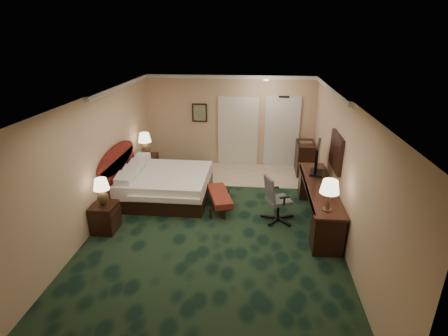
# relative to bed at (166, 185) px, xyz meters

# --- Properties ---
(floor) EXTENTS (5.00, 7.50, 0.00)m
(floor) POSITION_rel_bed_xyz_m (1.37, -1.25, -0.33)
(floor) COLOR black
(floor) RESTS_ON ground
(ceiling) EXTENTS (5.00, 7.50, 0.00)m
(ceiling) POSITION_rel_bed_xyz_m (1.37, -1.25, 2.37)
(ceiling) COLOR white
(ceiling) RESTS_ON wall_back
(wall_back) EXTENTS (5.00, 0.00, 2.70)m
(wall_back) POSITION_rel_bed_xyz_m (1.37, 2.50, 1.02)
(wall_back) COLOR #C9A68C
(wall_back) RESTS_ON ground
(wall_front) EXTENTS (5.00, 0.00, 2.70)m
(wall_front) POSITION_rel_bed_xyz_m (1.37, -5.00, 1.02)
(wall_front) COLOR #C9A68C
(wall_front) RESTS_ON ground
(wall_left) EXTENTS (0.00, 7.50, 2.70)m
(wall_left) POSITION_rel_bed_xyz_m (-1.13, -1.25, 1.02)
(wall_left) COLOR #C9A68C
(wall_left) RESTS_ON ground
(wall_right) EXTENTS (0.00, 7.50, 2.70)m
(wall_right) POSITION_rel_bed_xyz_m (3.87, -1.25, 1.02)
(wall_right) COLOR #C9A68C
(wall_right) RESTS_ON ground
(crown_molding) EXTENTS (5.00, 7.50, 0.10)m
(crown_molding) POSITION_rel_bed_xyz_m (1.37, -1.25, 2.32)
(crown_molding) COLOR silver
(crown_molding) RESTS_ON wall_back
(tile_patch) EXTENTS (3.20, 1.70, 0.01)m
(tile_patch) POSITION_rel_bed_xyz_m (2.27, 1.65, -0.32)
(tile_patch) COLOR beige
(tile_patch) RESTS_ON ground
(headboard) EXTENTS (0.12, 2.00, 1.40)m
(headboard) POSITION_rel_bed_xyz_m (-1.07, -0.25, 0.37)
(headboard) COLOR #4D0B0E
(headboard) RESTS_ON ground
(entry_door) EXTENTS (1.02, 0.06, 2.18)m
(entry_door) POSITION_rel_bed_xyz_m (2.92, 2.47, 0.72)
(entry_door) COLOR silver
(entry_door) RESTS_ON ground
(closet_doors) EXTENTS (1.20, 0.06, 2.10)m
(closet_doors) POSITION_rel_bed_xyz_m (1.62, 2.46, 0.72)
(closet_doors) COLOR #BBB7A4
(closet_doors) RESTS_ON ground
(wall_art) EXTENTS (0.45, 0.06, 0.55)m
(wall_art) POSITION_rel_bed_xyz_m (0.47, 2.46, 1.27)
(wall_art) COLOR #3C5A48
(wall_art) RESTS_ON wall_back
(wall_mirror) EXTENTS (0.05, 0.95, 0.75)m
(wall_mirror) POSITION_rel_bed_xyz_m (3.83, -0.65, 1.22)
(wall_mirror) COLOR white
(wall_mirror) RESTS_ON wall_right
(bed) EXTENTS (2.06, 1.91, 0.65)m
(bed) POSITION_rel_bed_xyz_m (0.00, 0.00, 0.00)
(bed) COLOR white
(bed) RESTS_ON ground
(nightstand_near) EXTENTS (0.47, 0.54, 0.59)m
(nightstand_near) POSITION_rel_bed_xyz_m (-0.88, -1.61, -0.03)
(nightstand_near) COLOR black
(nightstand_near) RESTS_ON ground
(nightstand_far) EXTENTS (0.52, 0.60, 0.65)m
(nightstand_far) POSITION_rel_bed_xyz_m (-0.85, 1.20, -0.00)
(nightstand_far) COLOR black
(nightstand_far) RESTS_ON ground
(lamp_near) EXTENTS (0.33, 0.33, 0.59)m
(lamp_near) POSITION_rel_bed_xyz_m (-0.84, -1.66, 0.56)
(lamp_near) COLOR #302013
(lamp_near) RESTS_ON nightstand_near
(lamp_far) EXTENTS (0.44, 0.44, 0.66)m
(lamp_far) POSITION_rel_bed_xyz_m (-0.84, 1.17, 0.65)
(lamp_far) COLOR #302013
(lamp_far) RESTS_ON nightstand_far
(bed_bench) EXTENTS (0.72, 1.23, 0.39)m
(bed_bench) POSITION_rel_bed_xyz_m (1.37, -0.45, -0.13)
(bed_bench) COLOR maroon
(bed_bench) RESTS_ON ground
(desk) EXTENTS (0.61, 2.81, 0.81)m
(desk) POSITION_rel_bed_xyz_m (3.54, -0.77, 0.08)
(desk) COLOR black
(desk) RESTS_ON ground
(tv) EXTENTS (0.28, 0.93, 0.73)m
(tv) POSITION_rel_bed_xyz_m (3.56, -0.09, 0.85)
(tv) COLOR black
(tv) RESTS_ON desk
(desk_lamp) EXTENTS (0.40, 0.40, 0.61)m
(desk_lamp) POSITION_rel_bed_xyz_m (3.51, -1.84, 0.79)
(desk_lamp) COLOR #302013
(desk_lamp) RESTS_ON desk
(desk_chair) EXTENTS (0.78, 0.76, 1.05)m
(desk_chair) POSITION_rel_bed_xyz_m (2.70, -0.85, 0.20)
(desk_chair) COLOR #575758
(desk_chair) RESTS_ON ground
(minibar) EXTENTS (0.48, 0.86, 0.91)m
(minibar) POSITION_rel_bed_xyz_m (3.58, 1.95, 0.13)
(minibar) COLOR black
(minibar) RESTS_ON ground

